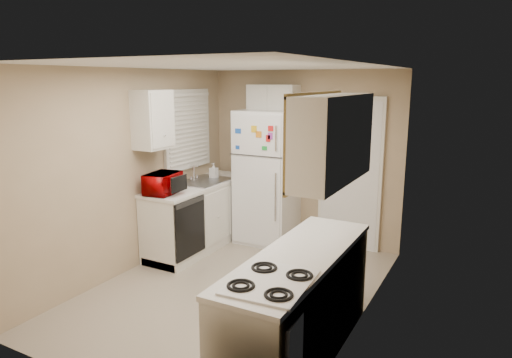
% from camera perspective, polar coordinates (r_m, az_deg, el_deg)
% --- Properties ---
extents(floor, '(3.80, 3.80, 0.00)m').
position_cam_1_polar(floor, '(5.20, -2.69, -13.54)').
color(floor, '#B4A591').
rests_on(floor, ground).
extents(ceiling, '(3.80, 3.80, 0.00)m').
position_cam_1_polar(ceiling, '(4.68, -2.99, 13.94)').
color(ceiling, white).
rests_on(ceiling, floor).
extents(wall_left, '(3.80, 3.80, 0.00)m').
position_cam_1_polar(wall_left, '(5.64, -15.11, 0.98)').
color(wall_left, tan).
rests_on(wall_left, floor).
extents(wall_right, '(3.80, 3.80, 0.00)m').
position_cam_1_polar(wall_right, '(4.27, 13.50, -2.50)').
color(wall_right, tan).
rests_on(wall_right, floor).
extents(wall_back, '(2.80, 2.80, 0.00)m').
position_cam_1_polar(wall_back, '(6.47, 5.90, 2.76)').
color(wall_back, tan).
rests_on(wall_back, floor).
extents(wall_front, '(2.80, 2.80, 0.00)m').
position_cam_1_polar(wall_front, '(3.38, -19.82, -6.80)').
color(wall_front, tan).
rests_on(wall_front, floor).
extents(left_counter, '(0.60, 1.80, 0.90)m').
position_cam_1_polar(left_counter, '(6.31, -7.11, -4.53)').
color(left_counter, silver).
rests_on(left_counter, floor).
extents(dishwasher, '(0.03, 0.58, 0.72)m').
position_cam_1_polar(dishwasher, '(5.67, -8.24, -6.08)').
color(dishwasher, black).
rests_on(dishwasher, floor).
extents(sink, '(0.54, 0.74, 0.16)m').
position_cam_1_polar(sink, '(6.32, -6.43, -0.63)').
color(sink, gray).
rests_on(sink, left_counter).
extents(microwave, '(0.50, 0.33, 0.31)m').
position_cam_1_polar(microwave, '(5.67, -11.58, -0.32)').
color(microwave, '#9B0001').
rests_on(microwave, left_counter).
extents(soap_bottle, '(0.10, 0.10, 0.22)m').
position_cam_1_polar(soap_bottle, '(6.48, -5.31, 0.98)').
color(soap_bottle, silver).
rests_on(soap_bottle, left_counter).
extents(window_blinds, '(0.10, 0.98, 1.08)m').
position_cam_1_polar(window_blinds, '(6.35, -8.53, 6.15)').
color(window_blinds, silver).
rests_on(window_blinds, wall_left).
extents(upper_cabinet_left, '(0.30, 0.45, 0.70)m').
position_cam_1_polar(upper_cabinet_left, '(5.62, -12.78, 7.25)').
color(upper_cabinet_left, silver).
rests_on(upper_cabinet_left, wall_left).
extents(refrigerator, '(0.78, 0.75, 1.86)m').
position_cam_1_polar(refrigerator, '(6.41, 1.56, 0.29)').
color(refrigerator, white).
rests_on(refrigerator, floor).
extents(cabinet_over_fridge, '(0.70, 0.30, 0.40)m').
position_cam_1_polar(cabinet_over_fridge, '(6.41, 2.19, 9.92)').
color(cabinet_over_fridge, silver).
rests_on(cabinet_over_fridge, wall_back).
extents(interior_door, '(0.86, 0.06, 2.08)m').
position_cam_1_polar(interior_door, '(6.24, 11.67, 0.52)').
color(interior_door, white).
rests_on(interior_door, floor).
extents(right_counter, '(0.60, 2.00, 0.90)m').
position_cam_1_polar(right_counter, '(3.91, 5.34, -15.40)').
color(right_counter, silver).
rests_on(right_counter, floor).
extents(stove, '(0.56, 0.67, 0.77)m').
position_cam_1_polar(stove, '(3.46, 1.82, -20.57)').
color(stove, white).
rests_on(stove, floor).
extents(upper_cabinet_right, '(0.30, 1.20, 0.70)m').
position_cam_1_polar(upper_cabinet_right, '(3.72, 9.71, 4.95)').
color(upper_cabinet_right, silver).
rests_on(upper_cabinet_right, wall_right).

